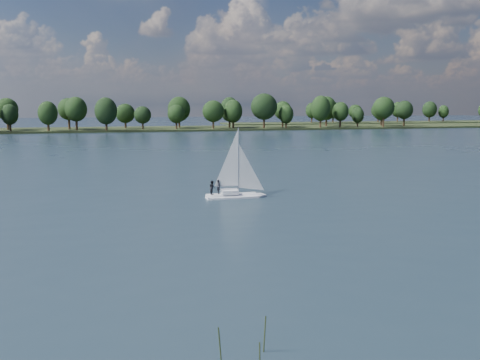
% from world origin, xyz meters
% --- Properties ---
extents(ground, '(700.00, 700.00, 0.00)m').
position_xyz_m(ground, '(0.00, 100.00, 0.00)').
color(ground, '#233342').
rests_on(ground, ground).
extents(far_shore, '(660.00, 40.00, 1.50)m').
position_xyz_m(far_shore, '(0.00, 212.00, 0.00)').
color(far_shore, black).
rests_on(far_shore, ground).
extents(far_shore_back, '(220.00, 30.00, 1.40)m').
position_xyz_m(far_shore_back, '(160.00, 260.00, 0.00)').
color(far_shore_back, black).
rests_on(far_shore_back, ground).
extents(sailboat, '(6.64, 1.90, 8.72)m').
position_xyz_m(sailboat, '(-3.84, 34.96, 2.44)').
color(sailboat, white).
rests_on(sailboat, ground).
extents(treeline, '(562.21, 73.69, 17.43)m').
position_xyz_m(treeline, '(-15.61, 208.08, 7.98)').
color(treeline, black).
rests_on(treeline, ground).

